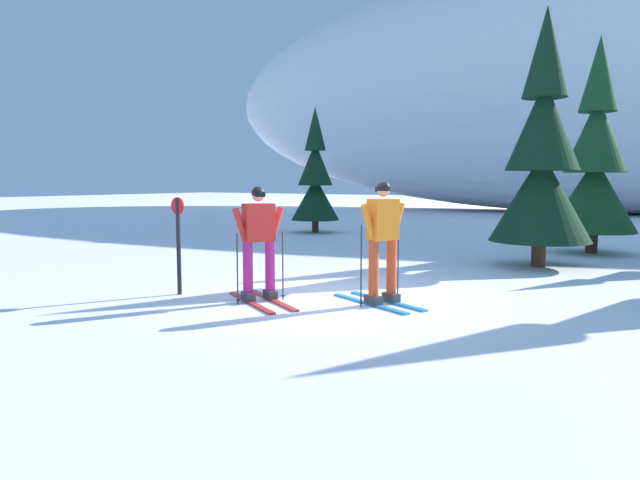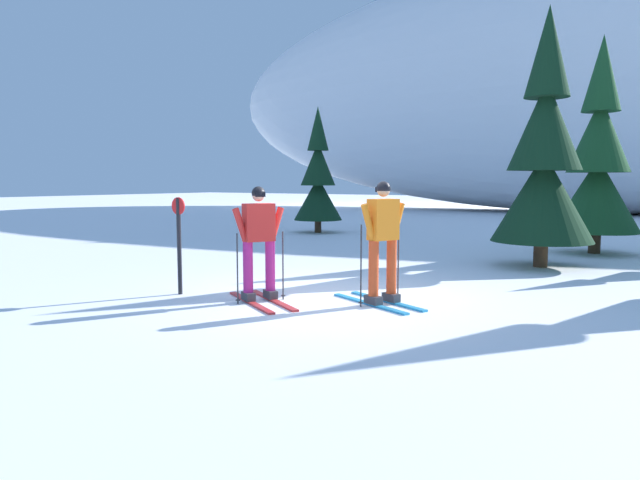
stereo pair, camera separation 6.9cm
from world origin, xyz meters
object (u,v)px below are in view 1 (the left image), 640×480
at_px(skier_red_jacket, 259,241).
at_px(pine_tree_far_left, 315,180).
at_px(pine_tree_center_left, 595,163).
at_px(trail_marker_post, 178,240).
at_px(pine_tree_left, 542,160).
at_px(skier_orange_jacket, 383,240).

relative_size(skier_red_jacket, pine_tree_far_left, 0.40).
distance_m(skier_red_jacket, pine_tree_center_left, 9.91).
xyz_separation_m(skier_red_jacket, trail_marker_post, (-1.42, -0.27, -0.04)).
relative_size(pine_tree_center_left, trail_marker_post, 3.44).
height_order(pine_tree_far_left, pine_tree_left, pine_tree_left).
distance_m(pine_tree_far_left, pine_tree_left, 9.57).
bearing_deg(skier_orange_jacket, pine_tree_far_left, 127.73).
relative_size(skier_orange_jacket, trail_marker_post, 1.16).
distance_m(skier_red_jacket, trail_marker_post, 1.45).
height_order(pine_tree_far_left, trail_marker_post, pine_tree_far_left).
bearing_deg(skier_orange_jacket, pine_tree_left, 78.00).
xyz_separation_m(skier_red_jacket, pine_tree_center_left, (3.39, 9.21, 1.33)).
xyz_separation_m(pine_tree_far_left, pine_tree_center_left, (9.13, -1.16, 0.41)).
bearing_deg(pine_tree_center_left, pine_tree_far_left, 172.75).
relative_size(pine_tree_left, trail_marker_post, 3.46).
bearing_deg(pine_tree_far_left, pine_tree_left, -27.03).
bearing_deg(skier_red_jacket, trail_marker_post, -169.14).
height_order(skier_orange_jacket, pine_tree_far_left, pine_tree_far_left).
relative_size(skier_red_jacket, pine_tree_center_left, 0.32).
bearing_deg(skier_red_jacket, pine_tree_left, 65.22).
xyz_separation_m(pine_tree_left, trail_marker_post, (-4.21, -6.30, -1.38)).
bearing_deg(pine_tree_left, pine_tree_far_left, 152.97).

